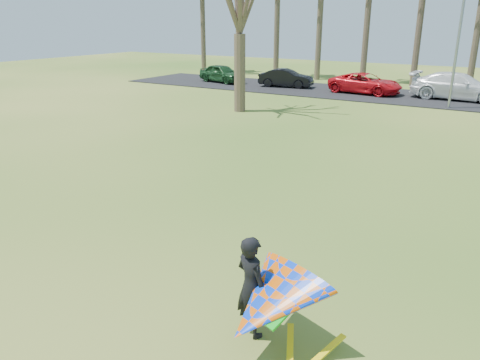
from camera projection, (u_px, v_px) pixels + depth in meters
The scene contains 8 objects.
ground at pixel (194, 251), 10.54m from camera, with size 100.00×100.00×0.00m, color #1F5813.
parking_strip at pixel (423, 98), 30.67m from camera, with size 46.00×7.00×0.06m, color black.
streetlight at pixel (463, 28), 25.74m from camera, with size 2.28×0.18×8.00m.
car_0 at pixel (222, 73), 38.09m from camera, with size 1.68×4.18×1.42m, color #1B4420.
car_1 at pixel (286, 78), 35.40m from camera, with size 1.42×4.06×1.34m, color black.
car_2 at pixel (365, 83), 32.33m from camera, with size 2.29×4.97×1.38m, color red.
car_3 at pixel (458, 86), 29.79m from camera, with size 2.35×5.78×1.68m, color white.
kite_flyer at pixel (267, 302), 7.15m from camera, with size 2.13×2.39×2.02m.
Camera 1 is at (5.83, -7.50, 4.94)m, focal length 35.00 mm.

